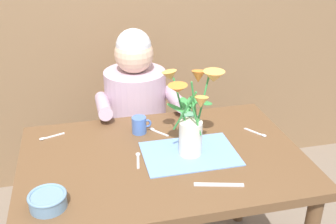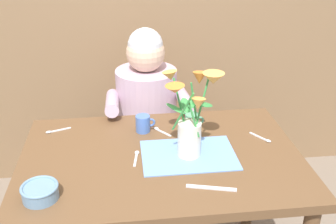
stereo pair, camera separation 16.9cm
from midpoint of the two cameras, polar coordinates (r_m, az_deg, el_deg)
The scene contains 12 objects.
dining_table at distance 1.78m, azimuth 1.80°, elevation -8.87°, with size 1.20×0.80×0.74m.
seated_person at distance 2.34m, azimuth -0.88°, elevation -1.91°, with size 0.45×0.47×1.14m.
striped_placemat at distance 1.73m, azimuth 5.74°, elevation -6.15°, with size 0.40×0.28×0.01m, color #6B93D1.
flower_vase at distance 1.65m, azimuth 6.26°, elevation -0.77°, with size 0.26×0.23×0.37m.
ceramic_bowl at distance 1.52m, azimuth -14.66°, elevation -10.96°, with size 0.14×0.14×0.06m.
dinner_knife at distance 1.55m, azimuth 9.32°, elevation -10.68°, with size 0.19×0.02×0.01m, color silver.
ceramic_mug at distance 1.89m, azimuth -0.99°, elevation -1.72°, with size 0.09×0.07×0.08m.
tea_cup at distance 1.92m, azimuth 5.97°, elevation -1.42°, with size 0.09×0.07×0.08m.
spoon_0 at distance 1.96m, azimuth -13.49°, elevation -2.70°, with size 0.12×0.05×0.01m.
spoon_1 at distance 1.91m, azimuth 15.88°, elevation -3.74°, with size 0.08×0.11×0.01m.
spoon_2 at distance 1.72m, azimuth -1.70°, elevation -6.32°, with size 0.03×0.12×0.01m.
spoon_3 at distance 1.91m, azimuth 1.24°, elevation -2.66°, with size 0.09×0.10×0.01m.
Camera 2 is at (-0.15, -1.46, 1.66)m, focal length 42.99 mm.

